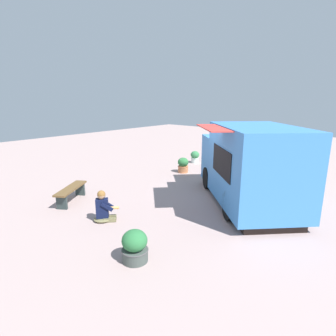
# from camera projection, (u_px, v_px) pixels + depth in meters

# --- Properties ---
(ground_plane) EXTENTS (40.00, 40.00, 0.00)m
(ground_plane) POSITION_uv_depth(u_px,v_px,m) (231.00, 198.00, 9.61)
(ground_plane) COLOR #A9908C
(food_truck) EXTENTS (4.95, 4.93, 2.63)m
(food_truck) POSITION_uv_depth(u_px,v_px,m) (249.00, 167.00, 8.89)
(food_truck) COLOR #3B80CC
(food_truck) RESTS_ON ground_plane
(person_customer) EXTENTS (0.70, 0.73, 0.92)m
(person_customer) POSITION_uv_depth(u_px,v_px,m) (103.00, 209.00, 7.77)
(person_customer) COLOR olive
(person_customer) RESTS_ON ground_plane
(planter_flowering_near) EXTENTS (0.58, 0.58, 0.72)m
(planter_flowering_near) POSITION_uv_depth(u_px,v_px,m) (135.00, 246.00, 5.85)
(planter_flowering_near) COLOR #404A45
(planter_flowering_near) RESTS_ON ground_plane
(planter_flowering_far) EXTENTS (0.50, 0.50, 0.71)m
(planter_flowering_far) POSITION_uv_depth(u_px,v_px,m) (183.00, 165.00, 12.91)
(planter_flowering_far) COLOR #B86F44
(planter_flowering_far) RESTS_ON ground_plane
(planter_flowering_side) EXTENTS (0.47, 0.47, 0.65)m
(planter_flowering_side) POSITION_uv_depth(u_px,v_px,m) (195.00, 157.00, 14.82)
(planter_flowering_side) COLOR silver
(planter_flowering_side) RESTS_ON ground_plane
(plaza_bench) EXTENTS (1.23, 1.59, 0.51)m
(plaza_bench) POSITION_uv_depth(u_px,v_px,m) (71.00, 191.00, 9.22)
(plaza_bench) COLOR brown
(plaza_bench) RESTS_ON ground_plane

